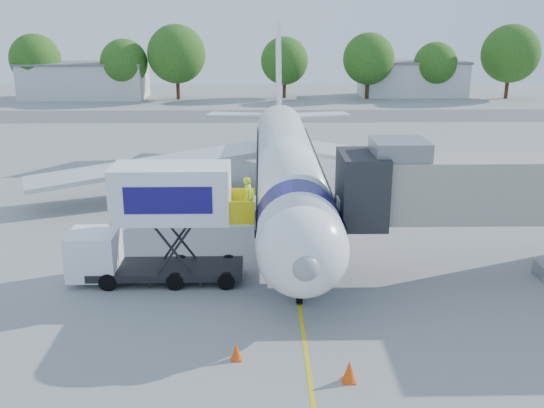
{
  "coord_description": "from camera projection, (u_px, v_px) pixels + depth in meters",
  "views": [
    {
      "loc": [
        -1.63,
        -33.04,
        11.74
      ],
      "look_at": [
        -1.09,
        -5.4,
        3.2
      ],
      "focal_mm": 40.0,
      "sensor_mm": 36.0,
      "label": 1
    }
  ],
  "objects": [
    {
      "name": "ground",
      "position": [
        289.0,
        229.0,
        35.06
      ],
      "size": [
        160.0,
        160.0,
        0.0
      ],
      "primitive_type": "plane",
      "color": "gray",
      "rests_on": "ground"
    },
    {
      "name": "guidance_line",
      "position": [
        289.0,
        229.0,
        35.06
      ],
      "size": [
        0.15,
        70.0,
        0.01
      ],
      "primitive_type": "cube",
      "color": "yellow",
      "rests_on": "ground"
    },
    {
      "name": "taxiway_strip",
      "position": [
        273.0,
        116.0,
        75.18
      ],
      "size": [
        120.0,
        10.0,
        0.01
      ],
      "primitive_type": "cube",
      "color": "#59595B",
      "rests_on": "ground"
    },
    {
      "name": "aircraft",
      "position": [
        286.0,
        163.0,
        38.13
      ],
      "size": [
        34.17,
        37.73,
        11.35
      ],
      "color": "white",
      "rests_on": "ground"
    },
    {
      "name": "jet_bridge",
      "position": [
        474.0,
        189.0,
        27.24
      ],
      "size": [
        13.9,
        3.2,
        6.6
      ],
      "color": "#A99E90",
      "rests_on": "ground"
    },
    {
      "name": "catering_hiloader",
      "position": [
        159.0,
        224.0,
        27.44
      ],
      "size": [
        8.56,
        2.44,
        5.5
      ],
      "color": "black",
      "rests_on": "ground"
    },
    {
      "name": "safety_cone_a",
      "position": [
        236.0,
        352.0,
        21.62
      ],
      "size": [
        0.41,
        0.41,
        0.65
      ],
      "color": "#E3450B",
      "rests_on": "ground"
    },
    {
      "name": "safety_cone_b",
      "position": [
        349.0,
        372.0,
        20.3
      ],
      "size": [
        0.49,
        0.49,
        0.78
      ],
      "color": "#E3450B",
      "rests_on": "ground"
    },
    {
      "name": "outbuilding_left",
      "position": [
        85.0,
        80.0,
        91.07
      ],
      "size": [
        18.4,
        8.4,
        5.3
      ],
      "color": "silver",
      "rests_on": "ground"
    },
    {
      "name": "outbuilding_right",
      "position": [
        412.0,
        78.0,
        93.91
      ],
      "size": [
        16.4,
        7.4,
        5.3
      ],
      "color": "silver",
      "rests_on": "ground"
    },
    {
      "name": "tree_a",
      "position": [
        35.0,
        59.0,
        89.53
      ],
      "size": [
        7.45,
        7.45,
        9.5
      ],
      "color": "#382314",
      "rests_on": "ground"
    },
    {
      "name": "tree_b",
      "position": [
        124.0,
        63.0,
        88.82
      ],
      "size": [
        6.91,
        6.91,
        8.8
      ],
      "color": "#382314",
      "rests_on": "ground"
    },
    {
      "name": "tree_c",
      "position": [
        176.0,
        54.0,
        88.44
      ],
      "size": [
        8.52,
        8.52,
        10.87
      ],
      "color": "#382314",
      "rests_on": "ground"
    },
    {
      "name": "tree_d",
      "position": [
        284.0,
        61.0,
        90.59
      ],
      "size": [
        7.1,
        7.1,
        9.06
      ],
      "color": "#382314",
      "rests_on": "ground"
    },
    {
      "name": "tree_e",
      "position": [
        369.0,
        59.0,
        89.42
      ],
      "size": [
        7.58,
        7.58,
        9.67
      ],
      "color": "#382314",
      "rests_on": "ground"
    },
    {
      "name": "tree_f",
      "position": [
        435.0,
        64.0,
        91.37
      ],
      "size": [
        6.48,
        6.48,
        8.26
      ],
      "color": "#382314",
      "rests_on": "ground"
    },
    {
      "name": "tree_g",
      "position": [
        511.0,
        54.0,
        89.48
      ],
      "size": [
        8.52,
        8.52,
        10.86
      ],
      "color": "#382314",
      "rests_on": "ground"
    }
  ]
}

